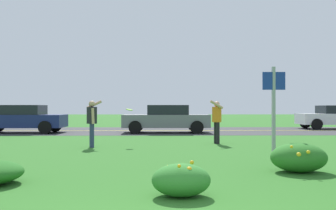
% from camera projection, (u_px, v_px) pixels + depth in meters
% --- Properties ---
extents(ground_plane, '(120.00, 120.00, 0.00)m').
position_uv_depth(ground_plane, '(158.00, 148.00, 12.06)').
color(ground_plane, '#2D6B23').
extents(highway_strip, '(120.00, 7.43, 0.01)m').
position_uv_depth(highway_strip, '(160.00, 131.00, 21.24)').
color(highway_strip, '#38383A').
rests_on(highway_strip, ground).
extents(highway_center_stripe, '(120.00, 0.16, 0.00)m').
position_uv_depth(highway_center_stripe, '(160.00, 131.00, 21.24)').
color(highway_center_stripe, yellow).
rests_on(highway_center_stripe, ground).
extents(daylily_clump_mid_left, '(0.88, 0.72, 0.52)m').
position_uv_depth(daylily_clump_mid_left, '(181.00, 180.00, 5.53)').
color(daylily_clump_mid_left, '#337F2D').
rests_on(daylily_clump_mid_left, ground).
extents(daylily_clump_near_camera, '(1.15, 0.97, 0.59)m').
position_uv_depth(daylily_clump_near_camera, '(299.00, 158.00, 7.62)').
color(daylily_clump_near_camera, '#2D7526').
rests_on(daylily_clump_near_camera, ground).
extents(sign_post_near_path, '(0.56, 0.10, 2.33)m').
position_uv_depth(sign_post_near_path, '(274.00, 104.00, 9.20)').
color(sign_post_near_path, '#93969B').
rests_on(sign_post_near_path, ground).
extents(person_thrower_dark_shirt, '(0.52, 0.57, 1.57)m').
position_uv_depth(person_thrower_dark_shirt, '(92.00, 119.00, 12.39)').
color(person_thrower_dark_shirt, '#232328').
rests_on(person_thrower_dark_shirt, ground).
extents(person_catcher_orange_shirt, '(0.51, 0.57, 1.59)m').
position_uv_depth(person_catcher_orange_shirt, '(217.00, 118.00, 13.62)').
color(person_catcher_orange_shirt, orange).
rests_on(person_catcher_orange_shirt, ground).
extents(frisbee_lime, '(0.25, 0.24, 0.09)m').
position_uv_depth(frisbee_lime, '(129.00, 110.00, 12.93)').
color(frisbee_lime, '#8CD133').
extents(car_white_leftmost, '(4.50, 2.00, 1.45)m').
position_uv_depth(car_white_leftmost, '(336.00, 117.00, 23.10)').
color(car_white_leftmost, silver).
rests_on(car_white_leftmost, ground).
extents(car_gray_center_left, '(4.50, 2.00, 1.45)m').
position_uv_depth(car_gray_center_left, '(166.00, 119.00, 19.58)').
color(car_gray_center_left, slate).
rests_on(car_gray_center_left, ground).
extents(car_navy_center_right, '(4.50, 2.00, 1.45)m').
position_uv_depth(car_navy_center_right, '(21.00, 119.00, 19.46)').
color(car_navy_center_right, navy).
rests_on(car_navy_center_right, ground).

